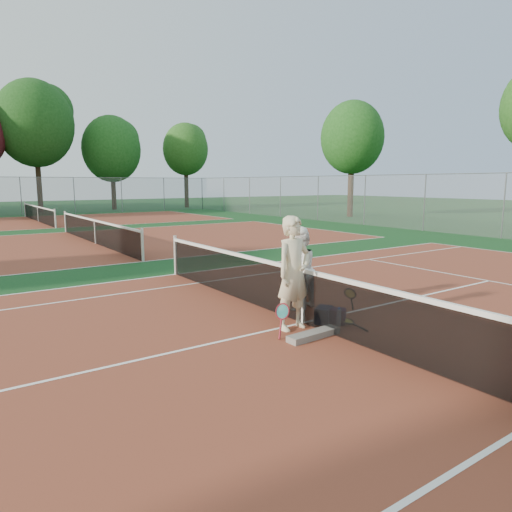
# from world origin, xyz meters

# --- Properties ---
(ground) EXTENTS (130.00, 130.00, 0.00)m
(ground) POSITION_xyz_m (0.00, 0.00, 0.00)
(ground) COLOR #0F3715
(ground) RESTS_ON ground
(court_main) EXTENTS (23.77, 10.97, 0.01)m
(court_main) POSITION_xyz_m (0.00, 0.00, 0.00)
(court_main) COLOR brown
(court_main) RESTS_ON ground
(court_far_a) EXTENTS (23.77, 10.97, 0.01)m
(court_far_a) POSITION_xyz_m (0.00, 13.50, 0.00)
(court_far_a) COLOR brown
(court_far_a) RESTS_ON ground
(court_far_b) EXTENTS (23.77, 10.97, 0.01)m
(court_far_b) POSITION_xyz_m (0.00, 27.00, 0.00)
(court_far_b) COLOR brown
(court_far_b) RESTS_ON ground
(net_main) EXTENTS (0.10, 10.98, 1.02)m
(net_main) POSITION_xyz_m (0.00, 0.00, 0.51)
(net_main) COLOR black
(net_main) RESTS_ON ground
(net_far_a) EXTENTS (0.10, 10.98, 1.02)m
(net_far_a) POSITION_xyz_m (0.00, 13.50, 0.51)
(net_far_a) COLOR black
(net_far_a) RESTS_ON ground
(net_far_b) EXTENTS (0.10, 10.98, 1.02)m
(net_far_b) POSITION_xyz_m (0.00, 27.00, 0.51)
(net_far_b) COLOR black
(net_far_b) RESTS_ON ground
(fence_back) EXTENTS (32.00, 0.06, 3.00)m
(fence_back) POSITION_xyz_m (0.00, 34.00, 1.50)
(fence_back) COLOR slate
(fence_back) RESTS_ON ground
(fence_right) EXTENTS (0.06, 54.50, 3.00)m
(fence_right) POSITION_xyz_m (16.00, 6.75, 1.50)
(fence_right) COLOR slate
(fence_right) RESTS_ON ground
(player_a) EXTENTS (0.77, 0.54, 2.00)m
(player_a) POSITION_xyz_m (-0.35, -0.14, 1.00)
(player_a) COLOR beige
(player_a) RESTS_ON ground
(player_b) EXTENTS (0.95, 0.83, 1.63)m
(player_b) POSITION_xyz_m (0.56, 0.78, 0.82)
(player_b) COLOR white
(player_b) RESTS_ON ground
(racket_red) EXTENTS (0.42, 0.41, 0.54)m
(racket_red) POSITION_xyz_m (-0.73, -0.32, 0.27)
(racket_red) COLOR maroon
(racket_red) RESTS_ON ground
(racket_black_held) EXTENTS (0.45, 0.41, 0.51)m
(racket_black_held) POSITION_xyz_m (1.19, -0.03, 0.26)
(racket_black_held) COLOR black
(racket_black_held) RESTS_ON ground
(racket_spare) EXTENTS (0.32, 0.62, 0.12)m
(racket_spare) POSITION_xyz_m (0.56, -0.56, 0.06)
(racket_spare) COLOR black
(racket_spare) RESTS_ON ground
(sports_bag_navy) EXTENTS (0.46, 0.42, 0.30)m
(sports_bag_navy) POSITION_xyz_m (0.33, -0.20, 0.15)
(sports_bag_navy) COLOR black
(sports_bag_navy) RESTS_ON ground
(sports_bag_purple) EXTENTS (0.40, 0.42, 0.28)m
(sports_bag_purple) POSITION_xyz_m (0.48, -0.36, 0.14)
(sports_bag_purple) COLOR black
(sports_bag_purple) RESTS_ON ground
(net_cover_canvas) EXTENTS (1.04, 0.30, 0.11)m
(net_cover_canvas) POSITION_xyz_m (-0.38, -0.72, 0.05)
(net_cover_canvas) COLOR slate
(net_cover_canvas) RESTS_ON ground
(water_bottle) EXTENTS (0.09, 0.09, 0.30)m
(water_bottle) POSITION_xyz_m (0.43, -0.49, 0.15)
(water_bottle) COLOR silver
(water_bottle) RESTS_ON ground
(tree_back_3) EXTENTS (6.43, 6.43, 11.26)m
(tree_back_3) POSITION_xyz_m (1.98, 37.71, 7.55)
(tree_back_3) COLOR #382314
(tree_back_3) RESTS_ON ground
(tree_back_4) EXTENTS (5.45, 5.45, 8.86)m
(tree_back_4) POSITION_xyz_m (8.61, 38.16, 5.72)
(tree_back_4) COLOR #382314
(tree_back_4) RESTS_ON ground
(tree_back_5) EXTENTS (4.65, 4.65, 8.65)m
(tree_back_5) POSITION_xyz_m (16.09, 37.63, 5.95)
(tree_back_5) COLOR #382314
(tree_back_5) RESTS_ON ground
(tree_right_1) EXTENTS (4.69, 4.69, 8.59)m
(tree_right_1) POSITION_xyz_m (20.45, 18.49, 5.86)
(tree_right_1) COLOR #382314
(tree_right_1) RESTS_ON ground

